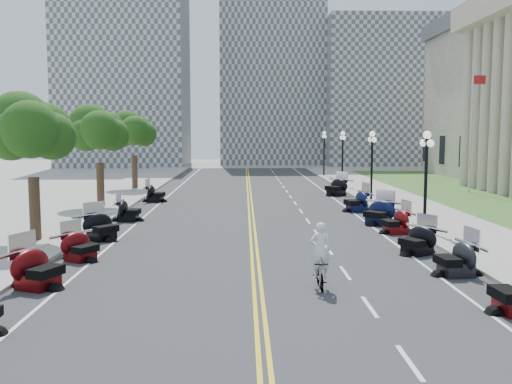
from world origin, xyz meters
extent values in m
plane|color=gray|center=(0.00, 0.00, 0.00)|extent=(160.00, 160.00, 0.00)
cube|color=#333335|center=(0.00, 10.00, 0.00)|extent=(16.00, 90.00, 0.01)
cube|color=yellow|center=(-0.12, 10.00, 0.01)|extent=(0.12, 90.00, 0.00)
cube|color=yellow|center=(0.12, 10.00, 0.01)|extent=(0.12, 90.00, 0.00)
cube|color=white|center=(6.40, 10.00, 0.01)|extent=(0.12, 90.00, 0.00)
cube|color=white|center=(-6.40, 10.00, 0.01)|extent=(0.12, 90.00, 0.00)
cube|color=white|center=(3.20, -12.00, 0.01)|extent=(0.12, 2.00, 0.00)
cube|color=white|center=(3.20, -8.00, 0.01)|extent=(0.12, 2.00, 0.00)
cube|color=white|center=(3.20, -4.00, 0.01)|extent=(0.12, 2.00, 0.00)
cube|color=white|center=(3.20, 0.00, 0.01)|extent=(0.12, 2.00, 0.00)
cube|color=white|center=(3.20, 4.00, 0.01)|extent=(0.12, 2.00, 0.00)
cube|color=white|center=(3.20, 8.00, 0.01)|extent=(0.12, 2.00, 0.00)
cube|color=white|center=(3.20, 12.00, 0.01)|extent=(0.12, 2.00, 0.00)
cube|color=white|center=(3.20, 16.00, 0.01)|extent=(0.12, 2.00, 0.00)
cube|color=white|center=(3.20, 20.00, 0.01)|extent=(0.12, 2.00, 0.00)
cube|color=white|center=(3.20, 24.00, 0.01)|extent=(0.12, 2.00, 0.00)
cube|color=white|center=(3.20, 28.00, 0.01)|extent=(0.12, 2.00, 0.00)
cube|color=white|center=(3.20, 32.00, 0.01)|extent=(0.12, 2.00, 0.00)
cube|color=white|center=(3.20, 36.00, 0.01)|extent=(0.12, 2.00, 0.00)
cube|color=white|center=(3.20, 40.00, 0.01)|extent=(0.12, 2.00, 0.00)
cube|color=white|center=(3.20, 44.00, 0.01)|extent=(0.12, 2.00, 0.00)
cube|color=white|center=(3.20, 48.00, 0.01)|extent=(0.12, 2.00, 0.00)
cube|color=white|center=(3.20, 52.00, 0.01)|extent=(0.12, 2.00, 0.00)
cube|color=#9E9991|center=(10.50, 10.00, 0.07)|extent=(5.00, 90.00, 0.15)
cube|color=#9E9991|center=(-10.50, 10.00, 0.07)|extent=(5.00, 90.00, 0.15)
cube|color=#356023|center=(17.50, 18.00, 0.05)|extent=(9.00, 60.00, 0.10)
cube|color=gray|center=(-18.00, 62.00, 13.00)|extent=(18.00, 14.00, 26.00)
cube|color=gray|center=(4.00, 68.00, 15.00)|extent=(16.00, 12.00, 30.00)
cube|color=gray|center=(22.00, 65.00, 11.00)|extent=(20.00, 14.00, 22.00)
imported|color=#A51414|center=(2.01, -6.03, 0.47)|extent=(0.46, 1.58, 0.95)
imported|color=white|center=(2.01, -6.03, 1.87)|extent=(0.67, 0.44, 1.83)
camera|label=1|loc=(-0.44, -24.00, 5.07)|focal=40.00mm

